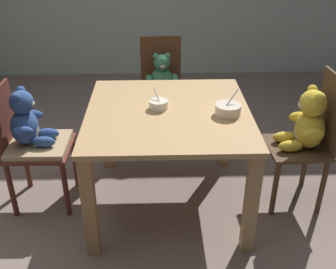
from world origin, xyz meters
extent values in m
cube|color=#7D6961|center=(0.00, 0.00, -0.02)|extent=(5.20, 5.20, 0.04)
cube|color=tan|center=(0.00, 0.00, 0.69)|extent=(1.01, 1.03, 0.03)
cube|color=#AF7E4F|center=(-0.46, -0.46, 0.34)|extent=(0.07, 0.07, 0.67)
cube|color=tan|center=(0.46, -0.46, 0.34)|extent=(0.07, 0.07, 0.67)
cube|color=tan|center=(-0.46, 0.46, 0.34)|extent=(0.07, 0.07, 0.67)
cube|color=#AB814D|center=(0.46, 0.46, 0.34)|extent=(0.07, 0.07, 0.67)
cube|color=#5A2921|center=(-0.84, 0.04, 0.42)|extent=(0.41, 0.39, 0.02)
cube|color=#5A2921|center=(-1.04, 0.04, 0.64)|extent=(0.02, 0.35, 0.41)
cylinder|color=#5A2921|center=(-0.67, -0.12, 0.21)|extent=(0.04, 0.04, 0.41)
cylinder|color=#5A2921|center=(-0.67, 0.20, 0.21)|extent=(0.04, 0.04, 0.41)
cylinder|color=#5A2921|center=(-1.02, -0.12, 0.21)|extent=(0.04, 0.04, 0.41)
cylinder|color=#5A2921|center=(-1.02, 0.20, 0.21)|extent=(0.04, 0.04, 0.41)
cube|color=tan|center=(-0.84, 0.04, 0.45)|extent=(0.38, 0.36, 0.04)
ellipsoid|color=#2E4B87|center=(-0.91, 0.04, 0.58)|extent=(0.17, 0.20, 0.23)
ellipsoid|color=#CFB38F|center=(-0.86, 0.04, 0.57)|extent=(0.06, 0.11, 0.14)
sphere|color=#2E4B87|center=(-0.90, 0.04, 0.75)|extent=(0.15, 0.15, 0.15)
ellipsoid|color=#CFB38F|center=(-0.85, 0.04, 0.74)|extent=(0.05, 0.06, 0.04)
sphere|color=#2E4B87|center=(-0.91, -0.01, 0.81)|extent=(0.06, 0.06, 0.06)
sphere|color=#2E4B87|center=(-0.91, 0.09, 0.81)|extent=(0.06, 0.06, 0.06)
ellipsoid|color=#2E4B87|center=(-0.89, -0.07, 0.61)|extent=(0.13, 0.07, 0.06)
ellipsoid|color=#2E4B87|center=(-0.89, 0.15, 0.61)|extent=(0.13, 0.07, 0.06)
ellipsoid|color=#2E4B87|center=(-0.79, -0.02, 0.50)|extent=(0.15, 0.07, 0.07)
ellipsoid|color=#2E4B87|center=(-0.79, 0.09, 0.50)|extent=(0.15, 0.07, 0.07)
cube|color=#493321|center=(0.84, 0.00, 0.42)|extent=(0.39, 0.38, 0.02)
cube|color=#493321|center=(1.02, 0.01, 0.68)|extent=(0.03, 0.33, 0.49)
cylinder|color=#493321|center=(0.68, 0.14, 0.21)|extent=(0.04, 0.04, 0.41)
cylinder|color=#493321|center=(0.69, -0.16, 0.21)|extent=(0.04, 0.04, 0.41)
cylinder|color=#493321|center=(0.99, 0.16, 0.21)|extent=(0.04, 0.04, 0.41)
cylinder|color=#493321|center=(1.01, -0.14, 0.21)|extent=(0.04, 0.04, 0.41)
ellipsoid|color=gold|center=(0.91, 0.00, 0.56)|extent=(0.19, 0.22, 0.25)
ellipsoid|color=beige|center=(0.85, 0.00, 0.54)|extent=(0.07, 0.12, 0.15)
sphere|color=gold|center=(0.90, 0.00, 0.74)|extent=(0.17, 0.17, 0.17)
ellipsoid|color=beige|center=(0.84, 0.00, 0.73)|extent=(0.06, 0.07, 0.05)
sphere|color=gold|center=(0.91, 0.06, 0.81)|extent=(0.06, 0.06, 0.06)
sphere|color=gold|center=(0.91, -0.06, 0.81)|extent=(0.06, 0.06, 0.06)
ellipsoid|color=gold|center=(0.88, 0.12, 0.59)|extent=(0.14, 0.07, 0.07)
ellipsoid|color=gold|center=(0.89, -0.12, 0.59)|extent=(0.14, 0.07, 0.07)
ellipsoid|color=gold|center=(0.78, 0.06, 0.47)|extent=(0.16, 0.08, 0.07)
ellipsoid|color=gold|center=(0.78, -0.06, 0.47)|extent=(0.16, 0.08, 0.07)
cube|color=#522F1B|center=(-0.02, 0.85, 0.42)|extent=(0.40, 0.40, 0.02)
cube|color=#522F1B|center=(-0.03, 1.03, 0.66)|extent=(0.34, 0.04, 0.45)
cylinder|color=#522F1B|center=(-0.16, 0.68, 0.21)|extent=(0.04, 0.04, 0.41)
cylinder|color=#522F1B|center=(0.15, 0.70, 0.21)|extent=(0.04, 0.04, 0.41)
cylinder|color=#522F1B|center=(-0.19, 1.00, 0.21)|extent=(0.04, 0.04, 0.41)
cylinder|color=#522F1B|center=(0.12, 1.02, 0.21)|extent=(0.04, 0.04, 0.41)
ellipsoid|color=#387652|center=(-0.02, 0.92, 0.54)|extent=(0.20, 0.17, 0.22)
ellipsoid|color=beige|center=(-0.02, 0.86, 0.53)|extent=(0.11, 0.06, 0.13)
sphere|color=#387652|center=(-0.02, 0.91, 0.70)|extent=(0.14, 0.14, 0.14)
ellipsoid|color=beige|center=(-0.02, 0.86, 0.69)|extent=(0.06, 0.05, 0.04)
sphere|color=#387652|center=(-0.07, 0.91, 0.75)|extent=(0.05, 0.05, 0.05)
sphere|color=#387652|center=(0.02, 0.92, 0.75)|extent=(0.05, 0.05, 0.05)
ellipsoid|color=#387652|center=(-0.13, 0.89, 0.57)|extent=(0.07, 0.13, 0.06)
ellipsoid|color=#387652|center=(0.08, 0.90, 0.57)|extent=(0.07, 0.13, 0.06)
ellipsoid|color=#387652|center=(-0.07, 0.80, 0.47)|extent=(0.08, 0.15, 0.07)
ellipsoid|color=#387652|center=(0.04, 0.81, 0.47)|extent=(0.08, 0.15, 0.07)
cylinder|color=silver|center=(-0.06, 0.04, 0.73)|extent=(0.12, 0.12, 0.05)
cylinder|color=silver|center=(-0.06, 0.04, 0.71)|extent=(0.06, 0.06, 0.01)
cylinder|color=beige|center=(-0.06, 0.04, 0.75)|extent=(0.10, 0.10, 0.01)
cylinder|color=#BCBCC1|center=(-0.07, 0.06, 0.78)|extent=(0.04, 0.08, 0.06)
ellipsoid|color=#BCBCC1|center=(-0.06, 0.03, 0.75)|extent=(0.03, 0.04, 0.01)
cylinder|color=beige|center=(0.36, -0.06, 0.74)|extent=(0.16, 0.16, 0.06)
cylinder|color=beige|center=(0.36, -0.06, 0.71)|extent=(0.09, 0.09, 0.01)
cylinder|color=#C5B38E|center=(0.36, -0.06, 0.76)|extent=(0.13, 0.13, 0.01)
cylinder|color=#BCBCC1|center=(0.38, -0.04, 0.81)|extent=(0.08, 0.08, 0.08)
ellipsoid|color=#BCBCC1|center=(0.35, -0.07, 0.76)|extent=(0.04, 0.04, 0.01)
camera|label=1|loc=(-0.07, -2.24, 1.79)|focal=43.05mm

